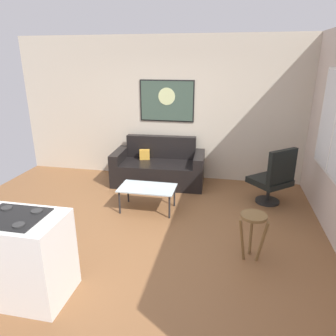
{
  "coord_description": "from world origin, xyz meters",
  "views": [
    {
      "loc": [
        1.16,
        -3.69,
        2.35
      ],
      "look_at": [
        0.23,
        0.9,
        0.7
      ],
      "focal_mm": 33.11,
      "sensor_mm": 36.0,
      "label": 1
    }
  ],
  "objects_px": {
    "bar_stool": "(253,225)",
    "wall_painting": "(167,101)",
    "armchair": "(274,178)",
    "coffee_table": "(147,189)",
    "couch": "(159,168)"
  },
  "relations": [
    {
      "from": "bar_stool",
      "to": "wall_painting",
      "type": "relative_size",
      "value": 0.55
    },
    {
      "from": "coffee_table",
      "to": "bar_stool",
      "type": "relative_size",
      "value": 1.5
    },
    {
      "from": "coffee_table",
      "to": "bar_stool",
      "type": "distance_m",
      "value": 1.9
    },
    {
      "from": "wall_painting",
      "to": "coffee_table",
      "type": "bearing_deg",
      "value": -89.55
    },
    {
      "from": "couch",
      "to": "bar_stool",
      "type": "distance_m",
      "value": 2.79
    },
    {
      "from": "bar_stool",
      "to": "wall_painting",
      "type": "bearing_deg",
      "value": 121.19
    },
    {
      "from": "couch",
      "to": "armchair",
      "type": "height_order",
      "value": "armchair"
    },
    {
      "from": "coffee_table",
      "to": "wall_painting",
      "type": "distance_m",
      "value": 2.03
    },
    {
      "from": "wall_painting",
      "to": "bar_stool",
      "type": "bearing_deg",
      "value": -58.81
    },
    {
      "from": "couch",
      "to": "wall_painting",
      "type": "bearing_deg",
      "value": 80.28
    },
    {
      "from": "bar_stool",
      "to": "wall_painting",
      "type": "xyz_separation_m",
      "value": [
        -1.6,
        2.65,
        1.1
      ]
    },
    {
      "from": "armchair",
      "to": "coffee_table",
      "type": "bearing_deg",
      "value": -162.88
    },
    {
      "from": "coffee_table",
      "to": "bar_stool",
      "type": "height_order",
      "value": "bar_stool"
    },
    {
      "from": "couch",
      "to": "armchair",
      "type": "bearing_deg",
      "value": -15.16
    },
    {
      "from": "bar_stool",
      "to": "wall_painting",
      "type": "height_order",
      "value": "wall_painting"
    }
  ]
}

